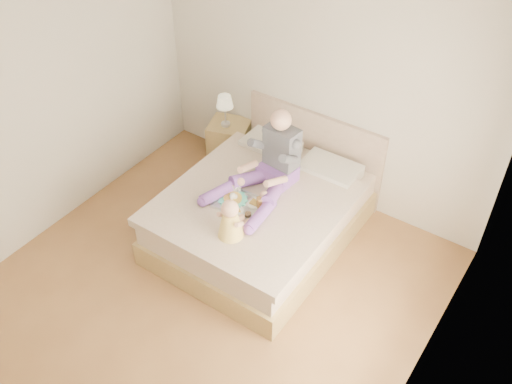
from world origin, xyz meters
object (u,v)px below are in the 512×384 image
Objects in this scene: bed at (265,211)px; tray at (241,202)px; baby at (231,221)px; adult at (270,166)px; nightstand at (230,144)px.

bed reaches higher than tray.
tray is 0.45m from baby.
baby is at bearing -68.75° from tray.
adult is at bearing 90.93° from bed.
baby is (0.17, -0.39, 0.14)m from tray.
bed reaches higher than nightstand.
baby is at bearing -76.81° from adult.
adult is at bearing 77.60° from tray.
bed is 2.06× the size of adult.
nightstand is 1.42× the size of baby.
bed is 0.55m from adult.
bed is 5.33× the size of baby.
adult reaches higher than bed.
baby is at bearing -82.08° from bed.
baby reaches higher than tray.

